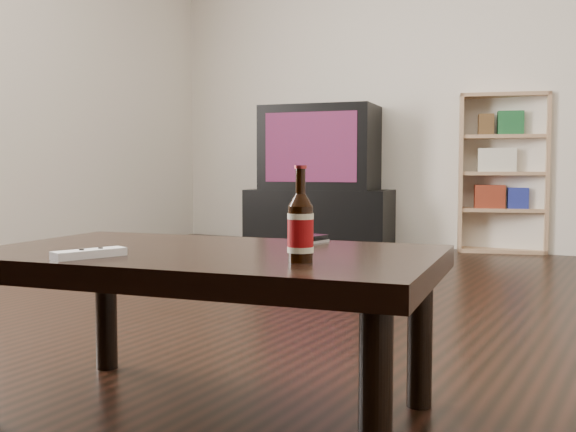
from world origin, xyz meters
The scene contains 9 objects.
floor centered at (0.00, 0.00, -0.01)m, with size 5.00×6.00×0.01m, color black.
wall_back centered at (0.00, 3.01, 1.35)m, with size 5.00×0.02×2.70m, color silver.
tv_stand centered at (-1.04, 2.71, 0.22)m, with size 1.10×0.55×0.44m, color black.
tv centered at (-1.04, 2.71, 0.76)m, with size 0.93×0.67×0.65m.
bookshelf centered at (0.26, 3.03, 0.59)m, with size 0.67×0.44×1.14m.
coffee_table centered at (0.34, -0.70, 0.35)m, with size 1.17×0.79×0.41m.
beer_bottle centered at (0.63, -0.77, 0.48)m, with size 0.06×0.06×0.20m.
phone centered at (0.48, -0.43, 0.42)m, with size 0.07×0.12×0.02m.
remote centered at (0.20, -0.93, 0.42)m, with size 0.09×0.17×0.02m.
Camera 1 is at (1.29, -2.00, 0.60)m, focal length 42.00 mm.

